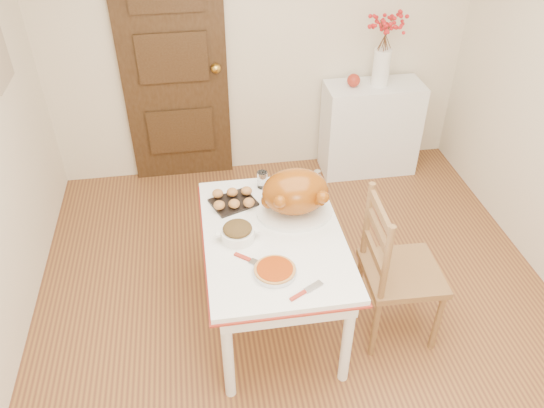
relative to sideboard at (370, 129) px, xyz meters
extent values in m
cube|color=brown|center=(-0.94, -1.78, -0.41)|extent=(3.50, 4.00, 0.00)
cube|color=beige|center=(-0.94, 0.22, 0.84)|extent=(3.50, 0.00, 2.50)
cube|color=#3D2A18|center=(-1.64, 0.19, 0.62)|extent=(0.85, 0.06, 2.06)
cube|color=white|center=(0.00, 0.00, 0.00)|extent=(0.82, 0.37, 0.82)
sphere|color=maroon|center=(-0.19, 0.00, 0.47)|extent=(0.11, 0.11, 0.11)
cylinder|color=#8F2C06|center=(-1.17, -1.95, 0.33)|extent=(0.28, 0.28, 0.05)
cylinder|color=white|center=(-1.12, -1.16, 0.36)|extent=(0.08, 0.08, 0.11)
camera|label=1|loc=(-1.50, -3.95, 2.28)|focal=35.21mm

